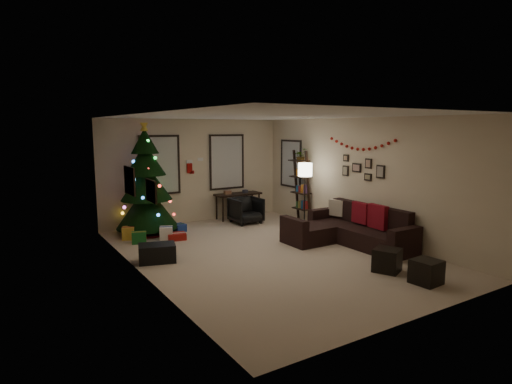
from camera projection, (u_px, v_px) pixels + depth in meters
floor at (268, 253)px, 8.52m from camera, size 7.00×7.00×0.00m
ceiling at (268, 116)px, 8.11m from camera, size 7.00×7.00×0.00m
wall_back at (194, 171)px, 11.25m from camera, size 5.00×0.00×5.00m
wall_front at (422, 218)px, 5.38m from camera, size 5.00×0.00×5.00m
wall_left at (141, 197)px, 7.00m from camera, size 0.00×7.00×7.00m
wall_right at (360, 178)px, 9.63m from camera, size 0.00×7.00×7.00m
window_back_left at (160, 165)px, 10.69m from camera, size 1.05×0.06×1.50m
window_back_right at (227, 162)px, 11.69m from camera, size 1.05×0.06×1.50m
window_right_wall at (291, 164)px, 11.73m from camera, size 0.06×0.90×1.30m
christmas_tree at (146, 186)px, 10.02m from camera, size 1.44×1.44×2.69m
presents at (157, 234)px, 9.59m from camera, size 1.50×1.00×0.30m
sofa at (349, 231)px, 9.17m from camera, size 1.74×2.54×0.83m
pillow_red_a at (378, 217)px, 8.90m from camera, size 0.17×0.51×0.50m
pillow_red_b at (361, 213)px, 9.30m from camera, size 0.15×0.46×0.45m
pillow_cream at (337, 208)px, 9.94m from camera, size 0.20×0.39×0.37m
ottoman_near at (387, 260)px, 7.41m from camera, size 0.56×0.56×0.40m
ottoman_far at (426, 272)px, 6.83m from camera, size 0.44×0.44×0.39m
desk at (238, 196)px, 11.73m from camera, size 1.29×0.46×0.70m
desk_chair at (246, 210)px, 11.16m from camera, size 0.67×0.63×0.69m
bookshelf at (301, 188)px, 11.15m from camera, size 0.30×0.56×1.90m
potted_plant at (301, 154)px, 11.07m from camera, size 0.52×0.47×0.50m
floor_lamp at (305, 174)px, 10.42m from camera, size 0.34×0.34×1.63m
art_map at (130, 181)px, 7.58m from camera, size 0.04×0.60×0.50m
art_abstract at (151, 191)px, 6.60m from camera, size 0.04×0.45×0.35m
gallery at (362, 169)px, 9.52m from camera, size 0.03×1.25×0.54m
garland at (361, 144)px, 9.47m from camera, size 0.08×1.90×0.30m
stocking_left at (190, 167)px, 11.12m from camera, size 0.20×0.05×0.36m
stocking_right at (200, 164)px, 11.34m from camera, size 0.20×0.05×0.36m
storage_bin at (157, 253)px, 7.95m from camera, size 0.76×0.61×0.33m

